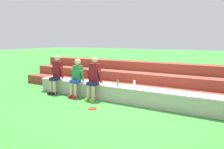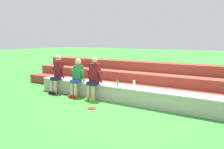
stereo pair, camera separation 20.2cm
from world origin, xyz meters
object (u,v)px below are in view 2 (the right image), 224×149
Objects in this scene: water_bottle_mid_left at (134,83)px; plastic_cup_middle at (73,78)px; frisbee at (92,108)px; water_bottle_near_left at (117,83)px; person_far_left at (57,73)px; person_left_of_center at (77,76)px; person_center at (94,77)px.

water_bottle_mid_left is 2.53m from plastic_cup_middle.
water_bottle_near_left is at bearing 80.85° from frisbee.
person_far_left is 0.63m from plastic_cup_middle.
water_bottle_mid_left is 0.95× the size of frisbee.
water_bottle_mid_left is (2.07, 0.35, -0.10)m from person_left_of_center.
person_far_left reaches higher than person_left_of_center.
person_left_of_center is 0.93× the size of person_center.
person_center is at bearing -161.23° from water_bottle_near_left.
person_center reaches higher than water_bottle_mid_left.
person_center is 12.18× the size of plastic_cup_middle.
person_left_of_center is 6.55× the size of water_bottle_near_left.
person_far_left reaches higher than plastic_cup_middle.
person_far_left is 0.99m from person_left_of_center.
person_left_of_center is at bearing 178.96° from person_center.
person_center is 1.38m from water_bottle_mid_left.
person_left_of_center is at bearing -1.06° from person_far_left.
person_far_left is 5.52× the size of frisbee.
frisbee is (2.32, -0.92, -0.75)m from person_far_left.
person_left_of_center is (0.99, -0.02, -0.04)m from person_far_left.
person_center is 5.56× the size of frisbee.
plastic_cup_middle is (-0.45, 0.30, -0.16)m from person_left_of_center.
person_center reaches higher than person_left_of_center.
water_bottle_mid_left is at bearing 1.16° from plastic_cup_middle.
water_bottle_near_left is at bearing 18.77° from person_center.
person_center is 7.02× the size of water_bottle_near_left.
frisbee is (0.58, -0.89, -0.76)m from person_center.
person_center is (1.74, -0.03, 0.01)m from person_far_left.
person_far_left reaches higher than water_bottle_near_left.
person_far_left is 1.74m from person_center.
person_center is 5.85× the size of water_bottle_mid_left.
water_bottle_near_left reaches higher than frisbee.
person_left_of_center is at bearing 145.78° from frisbee.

